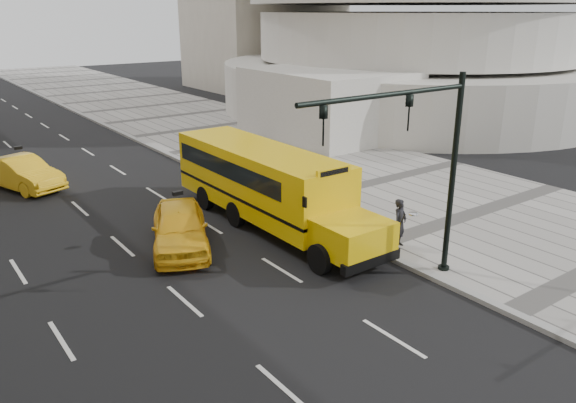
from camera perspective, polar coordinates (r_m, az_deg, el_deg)
ground at (r=21.49m, az=-14.00°, el=-3.79°), size 140.00×140.00×0.00m
sidewalk_museum at (r=27.87m, az=9.28°, el=1.95°), size 12.00×140.00×0.15m
curb_museum at (r=24.14m, az=-0.82°, el=-0.48°), size 0.30×140.00×0.15m
school_bus at (r=22.01m, az=-2.49°, el=2.20°), size 2.96×11.56×3.19m
taxi_near at (r=20.20m, az=-10.93°, el=-2.59°), size 3.65×5.08×1.61m
taxi_far at (r=29.34m, az=-25.40°, el=2.62°), size 3.14×4.98×1.55m
pedestrian at (r=20.01m, az=11.28°, el=-2.16°), size 0.72×0.56×1.74m
traffic_signal at (r=16.58m, az=13.63°, el=4.42°), size 6.18×0.36×6.40m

